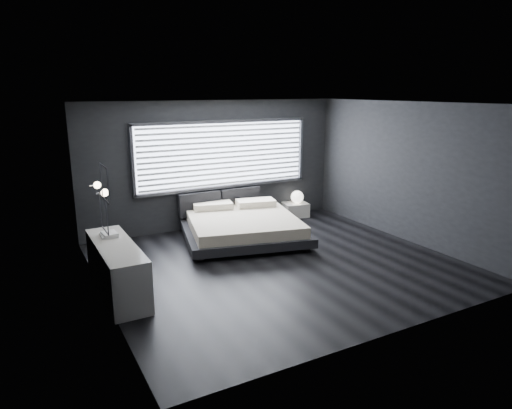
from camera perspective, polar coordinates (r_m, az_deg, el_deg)
room at (r=7.83m, az=2.97°, el=2.21°), size 6.04×6.00×2.80m
window at (r=10.23m, az=-3.97°, el=6.23°), size 4.14×0.09×1.52m
headboard at (r=10.32m, az=-4.48°, el=0.40°), size 1.96×0.16×0.52m
sconce_near at (r=6.82m, az=-18.40°, el=1.42°), size 0.18×0.11×0.11m
sconce_far at (r=7.40m, az=-19.26°, el=2.31°), size 0.18×0.11×0.11m
wall_art_upper at (r=6.18m, az=-18.40°, el=2.51°), size 0.01×0.48×0.48m
wall_art_lower at (r=6.52m, az=-18.48°, el=-1.15°), size 0.01×0.48×0.48m
bed at (r=9.45m, az=-1.68°, el=-2.64°), size 2.86×2.78×0.62m
nightstand at (r=11.19m, az=4.92°, el=-0.63°), size 0.64×0.56×0.34m
orb_lamp at (r=11.11m, az=5.17°, el=0.95°), size 0.30×0.30×0.30m
dresser at (r=7.27m, az=-16.96°, el=-7.68°), size 0.57×1.96×0.78m
book_stack at (r=7.53m, az=-17.90°, el=-3.57°), size 0.26×0.34×0.07m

